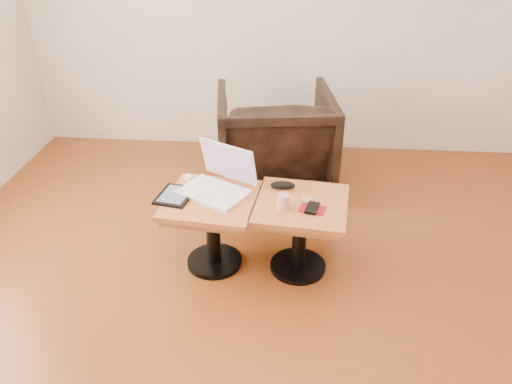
# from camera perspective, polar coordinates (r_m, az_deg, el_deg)

# --- Properties ---
(room_shell) EXTENTS (4.52, 4.52, 2.71)m
(room_shell) POSITION_cam_1_polar(r_m,az_deg,el_deg) (1.96, 4.96, 13.67)
(room_shell) COLOR brown
(room_shell) RESTS_ON ground
(side_table_left) EXTENTS (0.56, 0.56, 0.46)m
(side_table_left) POSITION_cam_1_polar(r_m,az_deg,el_deg) (2.88, -5.01, -2.64)
(side_table_left) COLOR black
(side_table_left) RESTS_ON ground
(side_table_right) EXTENTS (0.56, 0.56, 0.46)m
(side_table_right) POSITION_cam_1_polar(r_m,az_deg,el_deg) (2.84, 5.08, -3.15)
(side_table_right) COLOR black
(side_table_right) RESTS_ON ground
(laptop) EXTENTS (0.47, 0.45, 0.26)m
(laptop) POSITION_cam_1_polar(r_m,az_deg,el_deg) (2.86, -4.34, 1.10)
(laptop) COLOR white
(laptop) RESTS_ON side_table_left
(tablet) EXTENTS (0.22, 0.26, 0.02)m
(tablet) POSITION_cam_1_polar(r_m,az_deg,el_deg) (2.85, -9.22, -0.40)
(tablet) COLOR black
(tablet) RESTS_ON side_table_left
(charging_adapter) EXTENTS (0.06, 0.06, 0.03)m
(charging_adapter) POSITION_cam_1_polar(r_m,az_deg,el_deg) (3.02, -7.69, 1.64)
(charging_adapter) COLOR white
(charging_adapter) RESTS_ON side_table_left
(glasses_case) EXTENTS (0.15, 0.07, 0.04)m
(glasses_case) POSITION_cam_1_polar(r_m,az_deg,el_deg) (2.89, 3.09, 0.79)
(glasses_case) COLOR black
(glasses_case) RESTS_ON side_table_right
(striped_cup) EXTENTS (0.08, 0.08, 0.08)m
(striped_cup) POSITION_cam_1_polar(r_m,az_deg,el_deg) (2.69, 3.10, -1.12)
(striped_cup) COLOR #F5455D
(striped_cup) RESTS_ON side_table_right
(earbuds_tangle) EXTENTS (0.06, 0.05, 0.01)m
(earbuds_tangle) POSITION_cam_1_polar(r_m,az_deg,el_deg) (2.80, 5.91, -0.80)
(earbuds_tangle) COLOR white
(earbuds_tangle) RESTS_ON side_table_right
(phone_on_sleeve) EXTENTS (0.15, 0.13, 0.02)m
(phone_on_sleeve) POSITION_cam_1_polar(r_m,az_deg,el_deg) (2.72, 6.45, -1.87)
(phone_on_sleeve) COLOR maroon
(phone_on_sleeve) RESTS_ON side_table_right
(armchair) EXTENTS (0.92, 0.95, 0.76)m
(armchair) POSITION_cam_1_polar(r_m,az_deg,el_deg) (3.69, 2.15, 5.83)
(armchair) COLOR black
(armchair) RESTS_ON ground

